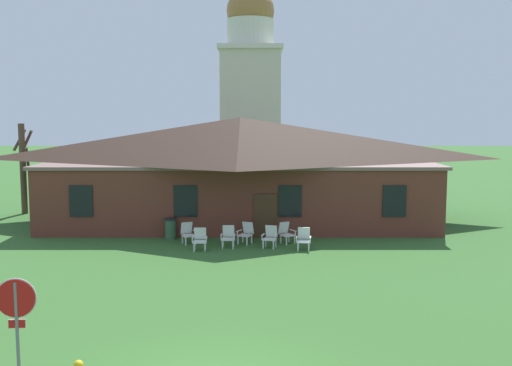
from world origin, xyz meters
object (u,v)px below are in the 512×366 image
(lawn_chair_near_door, at_px, (201,239))
(lawn_chair_by_porch, at_px, (189,233))
(trash_bin, at_px, (171,229))
(lawn_chair_right_end, at_px, (271,236))
(lawn_chair_left_end, at_px, (229,236))
(lawn_chair_under_eave, at_px, (305,238))
(lawn_chair_middle, at_px, (247,232))
(lawn_chair_far_side, at_px, (287,232))
(stop_sign, at_px, (18,316))

(lawn_chair_near_door, bearing_deg, lawn_chair_by_porch, 116.79)
(trash_bin, bearing_deg, lawn_chair_right_end, -20.68)
(lawn_chair_left_end, bearing_deg, lawn_chair_under_eave, -8.39)
(lawn_chair_middle, distance_m, lawn_chair_under_eave, 2.82)
(lawn_chair_left_end, relative_size, lawn_chair_middle, 1.00)
(lawn_chair_right_end, relative_size, trash_bin, 0.98)
(lawn_chair_left_end, height_order, lawn_chair_right_end, same)
(lawn_chair_by_porch, height_order, lawn_chair_far_side, same)
(lawn_chair_under_eave, bearing_deg, lawn_chair_right_end, 161.92)
(lawn_chair_right_end, relative_size, lawn_chair_far_side, 1.00)
(lawn_chair_near_door, distance_m, lawn_chair_under_eave, 4.47)
(lawn_chair_by_porch, height_order, lawn_chair_near_door, same)
(lawn_chair_by_porch, height_order, lawn_chair_left_end, same)
(lawn_chair_left_end, relative_size, lawn_chair_under_eave, 1.00)
(stop_sign, height_order, lawn_chair_far_side, stop_sign)
(lawn_chair_left_end, xyz_separation_m, lawn_chair_middle, (0.77, 0.81, 0.00))
(lawn_chair_right_end, height_order, lawn_chair_under_eave, same)
(lawn_chair_near_door, height_order, lawn_chair_under_eave, same)
(lawn_chair_under_eave, bearing_deg, lawn_chair_far_side, 117.72)
(lawn_chair_by_porch, relative_size, lawn_chair_under_eave, 1.00)
(lawn_chair_by_porch, distance_m, trash_bin, 1.34)
(trash_bin, bearing_deg, stop_sign, -92.51)
(lawn_chair_right_end, bearing_deg, lawn_chair_near_door, -169.90)
(stop_sign, xyz_separation_m, trash_bin, (0.70, 16.05, -1.36))
(lawn_chair_middle, relative_size, trash_bin, 0.98)
(trash_bin, bearing_deg, lawn_chair_under_eave, -20.07)
(lawn_chair_by_porch, height_order, trash_bin, trash_bin)
(stop_sign, distance_m, lawn_chair_by_porch, 15.23)
(lawn_chair_by_porch, bearing_deg, lawn_chair_left_end, -22.44)
(stop_sign, bearing_deg, lawn_chair_left_end, 76.28)
(lawn_chair_near_door, xyz_separation_m, trash_bin, (-1.60, 2.29, -0.00))
(lawn_chair_right_end, relative_size, lawn_chair_under_eave, 1.00)
(lawn_chair_right_end, bearing_deg, lawn_chair_under_eave, -18.08)
(lawn_chair_by_porch, distance_m, lawn_chair_far_side, 4.45)
(lawn_chair_left_end, height_order, lawn_chair_under_eave, same)
(stop_sign, relative_size, trash_bin, 2.67)
(lawn_chair_middle, bearing_deg, lawn_chair_left_end, -133.71)
(stop_sign, relative_size, lawn_chair_middle, 2.73)
(lawn_chair_under_eave, distance_m, trash_bin, 6.46)
(lawn_chair_by_porch, height_order, lawn_chair_right_end, same)
(lawn_chair_under_eave, bearing_deg, stop_sign, -116.09)
(lawn_chair_under_eave, relative_size, trash_bin, 0.98)
(stop_sign, relative_size, lawn_chair_right_end, 2.73)
(lawn_chair_middle, bearing_deg, trash_bin, 165.45)
(lawn_chair_far_side, bearing_deg, lawn_chair_left_end, -162.08)
(stop_sign, distance_m, lawn_chair_left_end, 14.80)
(lawn_chair_left_end, bearing_deg, lawn_chair_middle, 46.29)
(lawn_chair_far_side, height_order, lawn_chair_under_eave, same)
(lawn_chair_near_door, distance_m, lawn_chair_far_side, 4.02)
(lawn_chair_left_end, xyz_separation_m, lawn_chair_far_side, (2.58, 0.84, 0.00))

